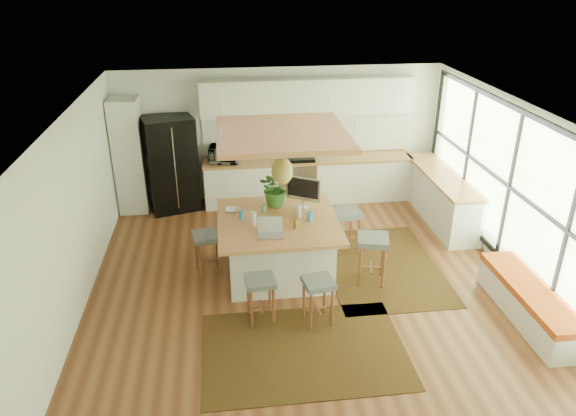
{
  "coord_description": "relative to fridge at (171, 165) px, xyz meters",
  "views": [
    {
      "loc": [
        -1.13,
        -6.87,
        4.56
      ],
      "look_at": [
        -0.2,
        0.5,
        1.1
      ],
      "focal_mm": 33.23,
      "sensor_mm": 36.0,
      "label": 1
    }
  ],
  "objects": [
    {
      "name": "floor",
      "position": [
        2.18,
        -3.15,
        -0.93
      ],
      "size": [
        7.0,
        7.0,
        0.0
      ],
      "primitive_type": "plane",
      "color": "#5D2F1A",
      "rests_on": "ground"
    },
    {
      "name": "ceiling",
      "position": [
        2.18,
        -3.15,
        1.78
      ],
      "size": [
        7.0,
        7.0,
        0.0
      ],
      "primitive_type": "plane",
      "rotation": [
        3.14,
        0.0,
        0.0
      ],
      "color": "white",
      "rests_on": "ground"
    },
    {
      "name": "wall_back",
      "position": [
        2.18,
        0.35,
        0.42
      ],
      "size": [
        6.5,
        0.0,
        6.5
      ],
      "primitive_type": "plane",
      "rotation": [
        1.57,
        0.0,
        0.0
      ],
      "color": "white",
      "rests_on": "ground"
    },
    {
      "name": "wall_front",
      "position": [
        2.18,
        -6.65,
        0.42
      ],
      "size": [
        6.5,
        0.0,
        6.5
      ],
      "primitive_type": "plane",
      "rotation": [
        -1.57,
        0.0,
        0.0
      ],
      "color": "white",
      "rests_on": "ground"
    },
    {
      "name": "wall_left",
      "position": [
        -1.07,
        -3.15,
        0.42
      ],
      "size": [
        0.0,
        7.0,
        7.0
      ],
      "primitive_type": "plane",
      "rotation": [
        1.57,
        0.0,
        1.57
      ],
      "color": "white",
      "rests_on": "ground"
    },
    {
      "name": "wall_right",
      "position": [
        5.43,
        -3.15,
        0.42
      ],
      "size": [
        0.0,
        7.0,
        7.0
      ],
      "primitive_type": "plane",
      "rotation": [
        1.57,
        0.0,
        -1.57
      ],
      "color": "white",
      "rests_on": "ground"
    },
    {
      "name": "window_wall",
      "position": [
        5.4,
        -3.15,
        0.47
      ],
      "size": [
        0.1,
        6.2,
        2.6
      ],
      "primitive_type": null,
      "color": "black",
      "rests_on": "wall_right"
    },
    {
      "name": "pantry",
      "position": [
        -0.77,
        0.03,
        0.2
      ],
      "size": [
        0.55,
        0.6,
        2.25
      ],
      "primitive_type": "cube",
      "color": "silver",
      "rests_on": "floor"
    },
    {
      "name": "back_counter_base",
      "position": [
        2.73,
        0.03,
        -0.49
      ],
      "size": [
        4.2,
        0.6,
        0.88
      ],
      "primitive_type": "cube",
      "color": "silver",
      "rests_on": "floor"
    },
    {
      "name": "back_counter_top",
      "position": [
        2.73,
        0.03,
        -0.03
      ],
      "size": [
        4.24,
        0.64,
        0.05
      ],
      "primitive_type": "cube",
      "color": "#A4663A",
      "rests_on": "back_counter_base"
    },
    {
      "name": "backsplash",
      "position": [
        2.73,
        0.33,
        0.43
      ],
      "size": [
        4.2,
        0.02,
        0.8
      ],
      "primitive_type": "cube",
      "color": "white",
      "rests_on": "wall_back"
    },
    {
      "name": "upper_cabinets",
      "position": [
        2.73,
        0.17,
        1.22
      ],
      "size": [
        4.2,
        0.34,
        0.7
      ],
      "primitive_type": "cube",
      "color": "silver",
      "rests_on": "wall_back"
    },
    {
      "name": "range",
      "position": [
        2.48,
        0.03,
        -0.43
      ],
      "size": [
        0.76,
        0.62,
        1.0
      ],
      "primitive_type": null,
      "color": "#A5A5AA",
      "rests_on": "floor"
    },
    {
      "name": "right_counter_base",
      "position": [
        5.11,
        -1.15,
        -0.49
      ],
      "size": [
        0.6,
        2.5,
        0.88
      ],
      "primitive_type": "cube",
      "color": "silver",
      "rests_on": "floor"
    },
    {
      "name": "right_counter_top",
      "position": [
        5.11,
        -1.15,
        -0.03
      ],
      "size": [
        0.64,
        2.54,
        0.05
      ],
      "primitive_type": "cube",
      "color": "#A4663A",
      "rests_on": "right_counter_base"
    },
    {
      "name": "window_bench",
      "position": [
        5.13,
        -4.35,
        -0.68
      ],
      "size": [
        0.52,
        2.0,
        0.5
      ],
      "primitive_type": null,
      "color": "silver",
      "rests_on": "floor"
    },
    {
      "name": "ceiling_panel",
      "position": [
        1.88,
        -2.75,
        1.12
      ],
      "size": [
        1.86,
        1.86,
        0.8
      ],
      "primitive_type": null,
      "color": "#A4663A",
      "rests_on": "ceiling"
    },
    {
      "name": "rug_near",
      "position": [
        1.93,
        -4.65,
        -0.92
      ],
      "size": [
        2.6,
        1.8,
        0.01
      ],
      "primitive_type": "cube",
      "color": "black",
      "rests_on": "floor"
    },
    {
      "name": "rug_right",
      "position": [
        3.51,
        -2.75,
        -0.92
      ],
      "size": [
        1.8,
        2.6,
        0.01
      ],
      "primitive_type": "cube",
      "color": "black",
      "rests_on": "floor"
    },
    {
      "name": "fridge",
      "position": [
        0.0,
        0.0,
        0.0
      ],
      "size": [
        1.1,
        0.96,
        1.88
      ],
      "primitive_type": null,
      "rotation": [
        0.0,
        0.0,
        0.28
      ],
      "color": "black",
      "rests_on": "floor"
    },
    {
      "name": "island",
      "position": [
        1.81,
        -2.69,
        -0.46
      ],
      "size": [
        1.85,
        1.85,
        0.93
      ],
      "primitive_type": null,
      "color": "#A4663A",
      "rests_on": "floor"
    },
    {
      "name": "stool_near_left",
      "position": [
        1.44,
        -3.92,
        -0.57
      ],
      "size": [
        0.43,
        0.43,
        0.67
      ],
      "primitive_type": null,
      "rotation": [
        0.0,
        0.0,
        0.08
      ],
      "color": "#4F5457",
      "rests_on": "floor"
    },
    {
      "name": "stool_near_right",
      "position": [
        2.21,
        -4.06,
        -0.57
      ],
      "size": [
        0.46,
        0.46,
        0.67
      ],
      "primitive_type": null,
      "rotation": [
        0.0,
        0.0,
        0.16
      ],
      "color": "#4F5457",
      "rests_on": "floor"
    },
    {
      "name": "stool_right_front",
      "position": [
        3.21,
        -3.16,
        -0.57
      ],
      "size": [
        0.56,
        0.56,
        0.78
      ],
      "primitive_type": null,
      "rotation": [
        0.0,
        0.0,
        1.33
      ],
      "color": "#4F5457",
      "rests_on": "floor"
    },
    {
      "name": "stool_right_back",
      "position": [
        3.02,
        -2.17,
        -0.57
      ],
      "size": [
        0.52,
        0.52,
        0.77
      ],
      "primitive_type": null,
      "rotation": [
        0.0,
        0.0,
        1.73
      ],
      "color": "#4F5457",
      "rests_on": "floor"
    },
    {
      "name": "stool_left_side",
      "position": [
        0.71,
        -2.62,
        -0.57
      ],
      "size": [
        0.5,
        0.5,
        0.72
      ],
      "primitive_type": null,
      "rotation": [
        0.0,
        0.0,
        -1.38
      ],
      "color": "#4F5457",
      "rests_on": "floor"
    },
    {
      "name": "laptop",
      "position": [
        1.65,
        -3.22,
        0.12
      ],
      "size": [
        0.39,
        0.41,
        0.27
      ],
      "primitive_type": null,
      "rotation": [
        0.0,
        0.0,
        -0.07
      ],
      "color": "#A5A5AA",
      "rests_on": "island"
    },
    {
      "name": "monitor",
      "position": [
        2.26,
        -2.31,
        0.26
      ],
      "size": [
        0.6,
        0.47,
        0.53
      ],
      "primitive_type": null,
      "rotation": [
        0.0,
        0.0,
        -0.54
      ],
      "color": "#A5A5AA",
      "rests_on": "island"
    },
    {
      "name": "microwave",
      "position": [
        1.06,
        0.03,
        0.2
      ],
      "size": [
        0.64,
        0.42,
        0.4
      ],
      "primitive_type": "imported",
      "rotation": [
        0.0,
        0.0,
        -0.16
      ],
      "color": "#A5A5AA",
      "rests_on": "back_counter_top"
    },
    {
      "name": "island_plant",
      "position": [
        1.84,
        -2.15,
        0.24
      ],
      "size": [
        0.81,
        0.82,
        0.48
      ],
      "primitive_type": "imported",
      "rotation": [
        0.0,
        0.0,
        0.67
      ],
      "color": "#1E4C19",
      "rests_on": "island"
    },
    {
      "name": "island_bowl",
      "position": [
        1.12,
        -2.31,
        0.03
      ],
      "size": [
        0.24,
        0.24,
        0.05
      ],
      "primitive_type": "imported",
      "rotation": [
        0.0,
        0.0,
        -0.13
      ],
      "color": "beige",
      "rests_on": "island"
    },
    {
      "name": "island_bottle_0",
      "position": [
        1.26,
        -2.59,
        0.1
      ],
      "size": [
        0.07,
        0.07,
        0.19
      ],
      "primitive_type": "cylinder",
      "color": "#3183C6",
      "rests_on": "island"
    },
    {
      "name": "island_bottle_1",
      "position": [
        1.41,
        -2.84,
        0.1
      ],
      "size": [
        0.07,
        0.07,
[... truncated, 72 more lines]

